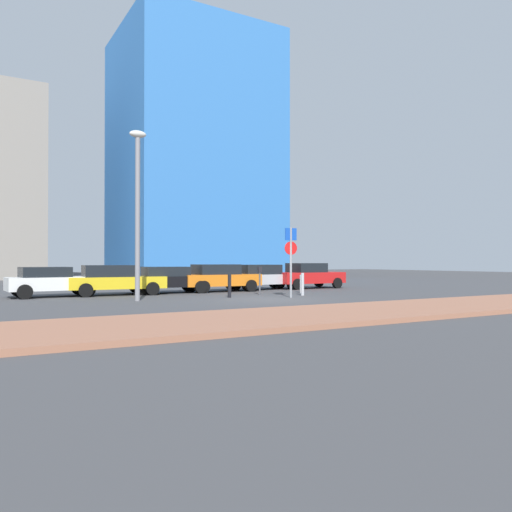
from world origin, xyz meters
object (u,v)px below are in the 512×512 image
(traffic_bollard_near, at_px, (301,284))
(street_lamp, at_px, (138,201))
(parked_car_orange, at_px, (218,277))
(parked_car_silver, at_px, (260,276))
(parking_sign_post, at_px, (291,253))
(traffic_bollard_mid, at_px, (229,286))
(parking_meter, at_px, (260,277))
(parked_car_black, at_px, (168,279))
(parked_car_white, at_px, (51,281))
(parked_car_yellow, at_px, (114,279))
(traffic_bollard_far, at_px, (303,284))
(parked_car_red, at_px, (308,275))

(traffic_bollard_near, bearing_deg, street_lamp, -174.75)
(parked_car_orange, relative_size, traffic_bollard_near, 4.59)
(parked_car_silver, distance_m, parking_sign_post, 6.79)
(traffic_bollard_mid, bearing_deg, parking_meter, 21.45)
(parked_car_black, relative_size, street_lamp, 0.65)
(parked_car_white, distance_m, parked_car_black, 5.65)
(street_lamp, bearing_deg, parked_car_yellow, 89.18)
(parking_sign_post, relative_size, traffic_bollard_far, 2.93)
(parked_car_red, bearing_deg, parking_sign_post, -131.60)
(parked_car_red, relative_size, street_lamp, 0.62)
(traffic_bollard_near, bearing_deg, traffic_bollard_far, -123.44)
(traffic_bollard_near, bearing_deg, parked_car_black, 150.27)
(parked_car_yellow, height_order, parking_sign_post, parking_sign_post)
(parked_car_red, relative_size, parking_sign_post, 1.38)
(parked_car_black, distance_m, parked_car_red, 8.88)
(traffic_bollard_near, bearing_deg, parked_car_white, 163.58)
(parked_car_silver, distance_m, parked_car_red, 3.17)
(parked_car_white, xyz_separation_m, parked_car_black, (5.65, -0.02, -0.02))
(parking_meter, bearing_deg, parked_car_red, 33.38)
(traffic_bollard_mid, bearing_deg, parked_car_black, 105.84)
(parking_sign_post, bearing_deg, traffic_bollard_near, 46.96)
(parked_car_yellow, relative_size, parking_sign_post, 1.47)
(parked_car_silver, relative_size, traffic_bollard_far, 4.31)
(street_lamp, bearing_deg, traffic_bollard_mid, -3.12)
(parked_car_black, height_order, street_lamp, street_lamp)
(parked_car_red, height_order, traffic_bollard_near, parked_car_red)
(parked_car_orange, distance_m, traffic_bollard_mid, 4.53)
(traffic_bollard_far, bearing_deg, traffic_bollard_mid, 171.74)
(parked_car_yellow, distance_m, parked_car_red, 11.73)
(parking_meter, bearing_deg, parking_sign_post, -83.33)
(parked_car_orange, bearing_deg, traffic_bollard_near, -45.32)
(parked_car_white, relative_size, parked_car_silver, 0.87)
(parking_meter, xyz_separation_m, traffic_bollard_far, (1.59, -1.34, -0.35))
(parked_car_orange, distance_m, traffic_bollard_far, 5.26)
(parked_car_yellow, bearing_deg, parking_meter, -28.83)
(parked_car_silver, bearing_deg, street_lamp, -151.90)
(parked_car_orange, bearing_deg, street_lamp, -144.53)
(parked_car_silver, height_order, parking_meter, parked_car_silver)
(parked_car_red, height_order, parking_meter, parked_car_red)
(parking_meter, xyz_separation_m, traffic_bollard_mid, (-2.06, -0.81, -0.37))
(parked_car_white, xyz_separation_m, traffic_bollard_far, (10.56, -4.99, -0.20))
(parking_meter, height_order, traffic_bollard_far, parking_meter)
(parking_meter, bearing_deg, parked_car_white, 157.88)
(parked_car_white, distance_m, parked_car_orange, 8.41)
(parked_car_yellow, relative_size, traffic_bollard_near, 4.91)
(parked_car_yellow, bearing_deg, parked_car_silver, 4.20)
(parked_car_orange, height_order, traffic_bollard_near, parked_car_orange)
(parked_car_white, bearing_deg, parked_car_orange, -1.33)
(parked_car_orange, xyz_separation_m, traffic_bollard_near, (3.19, -3.22, -0.30))
(parked_car_orange, height_order, parking_meter, parked_car_orange)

